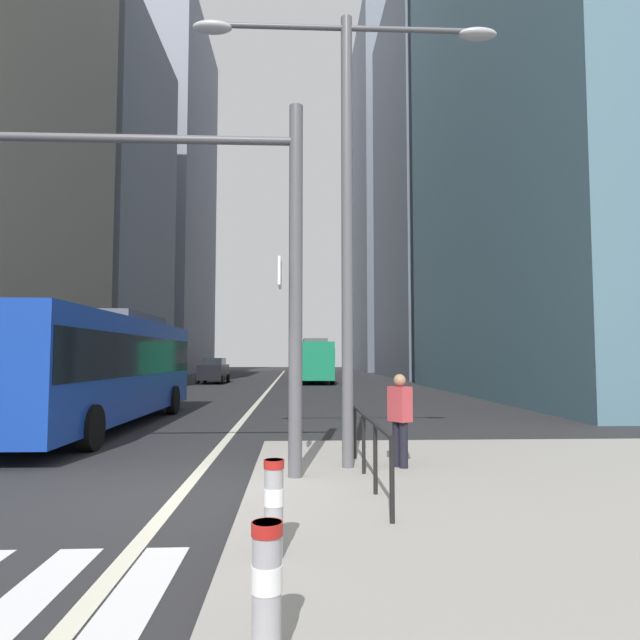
{
  "coord_description": "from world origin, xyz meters",
  "views": [
    {
      "loc": [
        1.71,
        -8.42,
        2.04
      ],
      "look_at": [
        3.45,
        31.97,
        4.75
      ],
      "focal_mm": 30.68,
      "sensor_mm": 36.0,
      "label": 1
    }
  ],
  "objects": [
    {
      "name": "bollard_front",
      "position": [
        1.53,
        -5.0,
        0.64
      ],
      "size": [
        0.2,
        0.2,
        0.88
      ],
      "color": "#99999E",
      "rests_on": "median_island"
    },
    {
      "name": "bollard_left",
      "position": [
        1.5,
        -3.15,
        0.66
      ],
      "size": [
        0.2,
        0.2,
        0.91
      ],
      "color": "#99999E",
      "rests_on": "median_island"
    },
    {
      "name": "traffic_signal_gantry",
      "position": [
        -0.69,
        0.29,
        4.16
      ],
      "size": [
        7.03,
        0.65,
        6.0
      ],
      "color": "#515156",
      "rests_on": "median_island"
    },
    {
      "name": "office_tower_left_far",
      "position": [
        -16.0,
        62.65,
        23.14
      ],
      "size": [
        10.96,
        22.53,
        46.28
      ],
      "primitive_type": "cube",
      "color": "slate",
      "rests_on": "ground"
    },
    {
      "name": "car_receding_far",
      "position": [
        3.94,
        46.14,
        0.99
      ],
      "size": [
        2.19,
        4.41,
        1.94
      ],
      "color": "maroon",
      "rests_on": "ground"
    },
    {
      "name": "office_tower_right_far",
      "position": [
        17.0,
        73.13,
        26.01
      ],
      "size": [
        12.4,
        24.04,
        52.01
      ],
      "primitive_type": "cube",
      "color": "slate",
      "rests_on": "ground"
    },
    {
      "name": "street_lamp_post",
      "position": [
        2.59,
        1.02,
        5.28
      ],
      "size": [
        5.5,
        0.32,
        8.0
      ],
      "color": "#56565B",
      "rests_on": "median_island"
    },
    {
      "name": "ground_plane",
      "position": [
        0.0,
        20.0,
        0.0
      ],
      "size": [
        160.0,
        160.0,
        0.0
      ],
      "primitive_type": "plane",
      "color": "#28282B"
    },
    {
      "name": "car_oncoming_mid",
      "position": [
        -4.6,
        33.76,
        0.99
      ],
      "size": [
        2.05,
        4.59,
        1.94
      ],
      "color": "black",
      "rests_on": "ground"
    },
    {
      "name": "pedestrian_railing",
      "position": [
        2.8,
        -0.16,
        0.87
      ],
      "size": [
        0.06,
        4.0,
        0.98
      ],
      "color": "black",
      "rests_on": "median_island"
    },
    {
      "name": "office_tower_right_mid",
      "position": [
        17.0,
        46.18,
        19.66
      ],
      "size": [
        12.06,
        19.96,
        39.32
      ],
      "primitive_type": "cube",
      "color": "slate",
      "rests_on": "ground"
    },
    {
      "name": "city_bus_red_distant",
      "position": [
        3.26,
        59.3,
        1.84
      ],
      "size": [
        2.75,
        11.7,
        3.4
      ],
      "color": "red",
      "rests_on": "ground"
    },
    {
      "name": "city_bus_red_receding",
      "position": [
        3.13,
        35.52,
        1.84
      ],
      "size": [
        2.75,
        11.36,
        3.4
      ],
      "color": "#198456",
      "rests_on": "ground"
    },
    {
      "name": "city_bus_blue_oncoming",
      "position": [
        -3.9,
        7.55,
        1.84
      ],
      "size": [
        2.78,
        11.85,
        3.4
      ],
      "color": "#14389E",
      "rests_on": "ground"
    },
    {
      "name": "lane_centre_line",
      "position": [
        0.0,
        30.0,
        0.01
      ],
      "size": [
        0.2,
        80.0,
        0.01
      ],
      "primitive_type": "cube",
      "color": "beige",
      "rests_on": "ground"
    },
    {
      "name": "pedestrian_waiting",
      "position": [
        3.49,
        0.99,
        1.02
      ],
      "size": [
        0.41,
        0.45,
        1.59
      ],
      "color": "black",
      "rests_on": "median_island"
    },
    {
      "name": "median_island",
      "position": [
        5.5,
        -1.0,
        0.07
      ],
      "size": [
        9.0,
        10.0,
        0.15
      ],
      "primitive_type": "cube",
      "color": "gray",
      "rests_on": "ground"
    },
    {
      "name": "office_tower_left_mid",
      "position": [
        -16.0,
        37.06,
        14.88
      ],
      "size": [
        11.44,
        16.88,
        29.76
      ],
      "primitive_type": "cube",
      "color": "slate",
      "rests_on": "ground"
    },
    {
      "name": "car_receding_near",
      "position": [
        2.66,
        46.42,
        0.99
      ],
      "size": [
        2.06,
        4.2,
        1.94
      ],
      "color": "#B2A899",
      "rests_on": "ground"
    }
  ]
}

